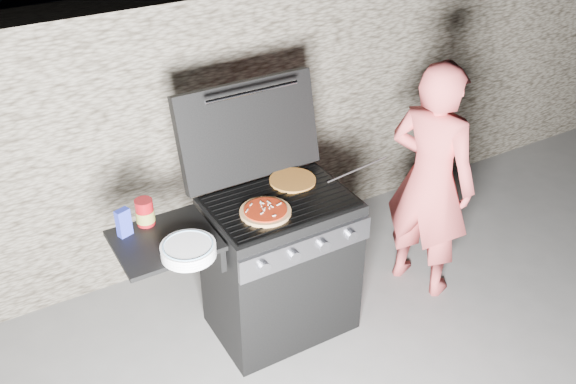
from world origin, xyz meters
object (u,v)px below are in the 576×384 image
gas_grill (242,279)px  person (430,181)px  pizza_topped (265,211)px  sauce_jar (145,212)px

gas_grill → person: size_ratio=0.86×
pizza_topped → person: (1.13, -0.03, -0.15)m
gas_grill → sauce_jar: sauce_jar is taller
sauce_jar → pizza_topped: bearing=-22.4°
sauce_jar → person: bearing=-9.0°
gas_grill → sauce_jar: (-0.45, 0.17, 0.52)m
pizza_topped → gas_grill: bearing=150.7°
sauce_jar → gas_grill: bearing=-20.4°
gas_grill → sauce_jar: size_ratio=9.20×
sauce_jar → person: size_ratio=0.09×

